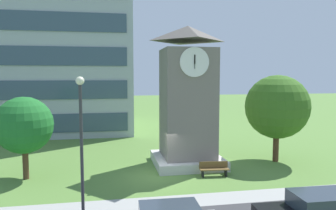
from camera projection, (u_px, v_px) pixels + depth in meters
The scene contains 8 objects.
ground_plane at pixel (159, 176), 19.76m from camera, with size 160.00×160.00×0.00m, color #567F38.
kerb_strip at pixel (172, 202), 15.75m from camera, with size 120.00×1.60×0.01m, color #9E9E99.
office_building at pixel (60, 18), 37.25m from camera, with size 15.82×15.60×25.60m.
clock_tower at pixel (188, 104), 22.01m from camera, with size 4.58×4.58×9.50m.
park_bench at pixel (214, 169), 19.74m from camera, with size 1.83×0.62×0.88m.
street_lamp at pixel (81, 132), 13.67m from camera, with size 0.36×0.36×6.13m.
tree_near_tower at pixel (24, 125), 18.95m from camera, with size 3.36×3.36×4.94m.
tree_streetside at pixel (277, 107), 22.87m from camera, with size 4.53×4.53×6.22m.
Camera 1 is at (-2.92, -19.06, 6.17)m, focal length 34.39 mm.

